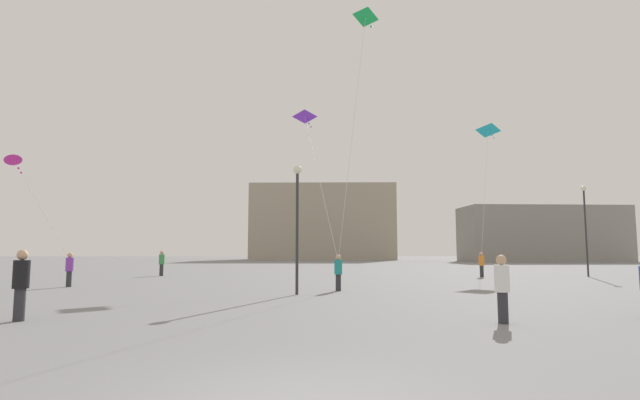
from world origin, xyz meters
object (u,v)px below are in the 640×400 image
object	(u,v)px
person_in_purple	(69,268)
building_left_hall	(323,223)
lamppost_west	(585,217)
person_in_teal	(338,271)
lamppost_east	(297,208)
person_in_white	(502,286)
kite_cyan_delta	(488,132)
person_in_green	(162,262)
person_in_orange	(482,263)
person_in_black	(21,282)
kite_violet_delta	(306,120)
kite_emerald_delta	(365,25)
building_centre_hall	(542,234)
kite_magenta_diamond	(14,161)

from	to	relation	value
person_in_purple	building_left_hall	distance (m)	74.82
lamppost_west	building_left_hall	bearing A→B (deg)	106.63
person_in_teal	lamppost_east	world-z (taller)	lamppost_east
person_in_white	lamppost_east	size ratio (longest dim) A/B	0.32
person_in_white	kite_cyan_delta	size ratio (longest dim) A/B	0.16
person_in_green	kite_cyan_delta	size ratio (longest dim) A/B	0.17
person_in_orange	person_in_black	bearing A→B (deg)	93.15
building_left_hall	lamppost_west	world-z (taller)	building_left_hall
person_in_green	person_in_orange	size ratio (longest dim) A/B	1.05
person_in_orange	lamppost_west	xyz separation A→B (m)	(7.39, 0.62, 3.14)
person_in_purple	lamppost_east	world-z (taller)	lamppost_east
kite_violet_delta	kite_cyan_delta	size ratio (longest dim) A/B	0.88
person_in_green	kite_emerald_delta	bearing A→B (deg)	-103.74
person_in_orange	kite_cyan_delta	bearing A→B (deg)	-70.64
kite_violet_delta	kite_emerald_delta	xyz separation A→B (m)	(3.26, -7.63, 2.66)
building_left_hall	lamppost_west	size ratio (longest dim) A/B	4.39
person_in_black	lamppost_east	xyz separation A→B (m)	(6.51, 7.64, 2.53)
person_in_orange	building_centre_hall	xyz separation A→B (m)	(24.39, 47.50, 3.53)
building_centre_hall	person_in_orange	bearing A→B (deg)	-117.18
kite_cyan_delta	kite_emerald_delta	size ratio (longest dim) A/B	0.87
person_in_black	person_in_teal	xyz separation A→B (m)	(8.22, 9.49, -0.11)
kite_emerald_delta	building_centre_hall	xyz separation A→B (m)	(32.86, 58.02, -8.31)
kite_magenta_diamond	person_in_orange	bearing A→B (deg)	24.52
person_in_teal	building_left_hall	distance (m)	76.11
building_left_hall	lamppost_west	xyz separation A→B (m)	(19.00, -63.62, -3.13)
person_in_orange	person_in_teal	xyz separation A→B (m)	(-9.82, -11.58, -0.04)
person_in_green	person_in_black	size ratio (longest dim) A/B	0.99
lamppost_west	kite_emerald_delta	bearing A→B (deg)	-144.94
kite_violet_delta	lamppost_east	bearing A→B (deg)	-88.93
lamppost_east	person_in_green	bearing A→B (deg)	125.84
kite_violet_delta	kite_magenta_diamond	distance (m)	16.16
kite_violet_delta	kite_emerald_delta	world-z (taller)	kite_emerald_delta
person_in_black	building_left_hall	bearing A→B (deg)	-42.42
lamppost_west	kite_magenta_diamond	bearing A→B (deg)	-159.65
kite_emerald_delta	lamppost_east	size ratio (longest dim) A/B	2.30
kite_violet_delta	person_in_teal	bearing A→B (deg)	-77.65
person_in_green	person_in_teal	bearing A→B (deg)	-109.23
kite_cyan_delta	lamppost_east	distance (m)	25.26
person_in_orange	person_in_teal	distance (m)	15.19
person_in_white	kite_emerald_delta	size ratio (longest dim) A/B	0.14
person_in_black	kite_cyan_delta	distance (m)	35.57
person_in_white	kite_emerald_delta	bearing A→B (deg)	-164.67
building_left_hall	building_centre_hall	xyz separation A→B (m)	(36.00, -16.73, -2.74)
person_in_white	kite_emerald_delta	xyz separation A→B (m)	(-2.52, 10.72, 11.84)
person_in_purple	kite_violet_delta	distance (m)	15.94
kite_cyan_delta	kite_magenta_diamond	distance (m)	32.94
building_left_hall	kite_cyan_delta	bearing A→B (deg)	-76.24
person_in_green	person_in_white	world-z (taller)	person_in_green
person_in_purple	kite_cyan_delta	world-z (taller)	kite_cyan_delta
kite_emerald_delta	building_left_hall	bearing A→B (deg)	92.40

